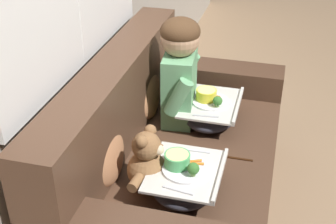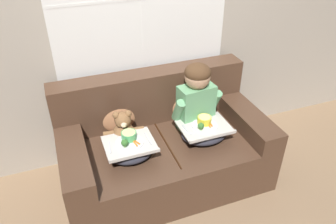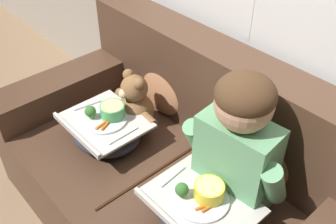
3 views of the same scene
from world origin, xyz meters
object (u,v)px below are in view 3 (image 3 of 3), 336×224
at_px(child_figure, 239,139).
at_px(lap_tray_teddy, 106,129).
at_px(couch, 174,176).
at_px(teddy_bear, 134,105).
at_px(throw_pillow_behind_teddy, 165,83).
at_px(lap_tray_child, 200,210).
at_px(throw_pillow_behind_child, 265,147).

relative_size(child_figure, lap_tray_teddy, 1.58).
relative_size(couch, teddy_bear, 5.10).
xyz_separation_m(throw_pillow_behind_teddy, teddy_bear, (-0.00, -0.21, -0.04)).
distance_m(throw_pillow_behind_teddy, lap_tray_child, 0.78).
relative_size(throw_pillow_behind_teddy, lap_tray_child, 0.86).
distance_m(throw_pillow_behind_child, throw_pillow_behind_teddy, 0.66).
height_order(lap_tray_child, lap_tray_teddy, lap_tray_teddy).
bearing_deg(lap_tray_child, child_figure, 89.92).
height_order(couch, teddy_bear, couch).
height_order(couch, throw_pillow_behind_teddy, couch).
bearing_deg(teddy_bear, lap_tray_child, -15.66).
bearing_deg(throw_pillow_behind_child, throw_pillow_behind_teddy, 180.00).
relative_size(lap_tray_child, lap_tray_teddy, 1.06).
relative_size(throw_pillow_behind_teddy, lap_tray_teddy, 0.91).
height_order(child_figure, lap_tray_teddy, child_figure).
bearing_deg(couch, child_figure, 5.04).
xyz_separation_m(throw_pillow_behind_child, throw_pillow_behind_teddy, (-0.66, 0.00, 0.00)).
bearing_deg(throw_pillow_behind_child, teddy_bear, -162.62).
bearing_deg(throw_pillow_behind_teddy, throw_pillow_behind_child, 0.00).
xyz_separation_m(couch, lap_tray_child, (0.33, -0.16, 0.19)).
xyz_separation_m(teddy_bear, lap_tray_teddy, (0.00, -0.18, -0.06)).
distance_m(child_figure, teddy_bear, 0.69).
height_order(teddy_bear, lap_tray_teddy, teddy_bear).
xyz_separation_m(child_figure, lap_tray_child, (-0.00, -0.19, -0.27)).
height_order(couch, lap_tray_teddy, couch).
distance_m(child_figure, lap_tray_teddy, 0.74).
bearing_deg(lap_tray_child, throw_pillow_behind_teddy, 149.30).
distance_m(lap_tray_child, lap_tray_teddy, 0.66).
relative_size(teddy_bear, lap_tray_child, 0.82).
height_order(child_figure, lap_tray_child, child_figure).
distance_m(teddy_bear, lap_tray_teddy, 0.19).
relative_size(couch, lap_tray_child, 4.16).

